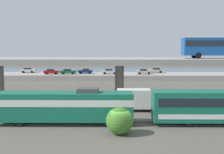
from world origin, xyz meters
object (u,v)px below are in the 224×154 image
Objects in this scene: transit_bus_on_overpass at (219,46)px; train_locomotive at (58,105)px; parked_car_6 at (68,71)px; parked_car_3 at (144,71)px; parked_car_1 at (51,71)px; service_truck_east at (140,99)px; parked_car_5 at (85,71)px; parked_car_4 at (110,71)px; parked_car_0 at (156,70)px; parked_car_2 at (28,70)px.

train_locomotive is at bearing -146.45° from transit_bus_on_overpass.
parked_car_3 is at bearing 0.71° from parked_car_6.
transit_bus_on_overpass is 2.92× the size of parked_car_1.
parked_car_3 is (26.18, 0.31, -0.00)m from parked_car_1.
service_truck_east is 45.19m from parked_car_5.
parked_car_6 is at bearing 19.72° from parked_car_5.
transit_bus_on_overpass reaches higher than parked_car_4.
parked_car_6 is (-25.38, -4.92, -0.00)m from parked_car_0.
parked_car_0 is at bearing 79.62° from service_truck_east.
service_truck_east is at bearing -147.87° from transit_bus_on_overpass.
parked_car_1 is at bearing -76.77° from train_locomotive.
parked_car_4 is 1.01× the size of parked_car_6.
parked_car_2 is at bearing 138.71° from transit_bus_on_overpass.
parked_car_3 is at bearing 105.28° from transit_bus_on_overpass.
transit_bus_on_overpass is 2.59× the size of parked_car_0.
parked_car_1 is at bearing 10.41° from parked_car_5.
parked_car_2 is at bearing -70.05° from train_locomotive.
parked_car_0 is at bearing 10.97° from parked_car_6.
train_locomotive is at bearing -95.70° from parked_car_4.
parked_car_5 is (-16.68, 1.44, 0.00)m from parked_car_3.
train_locomotive is 50.74m from parked_car_5.
parked_car_2 and parked_car_3 have the same top height.
parked_car_4 and parked_car_5 have the same top height.
parked_car_1 is 0.99× the size of parked_car_3.
train_locomotive reaches higher than parked_car_2.
parked_car_0 is at bearing -171.14° from parked_car_5.
parked_car_2 is at bearing 170.09° from parked_car_4.
service_truck_east reaches higher than parked_car_3.
train_locomotive is 4.13× the size of parked_car_5.
parked_car_2 is 1.06× the size of parked_car_5.
transit_bus_on_overpass is 2.79× the size of parked_car_2.
parked_car_5 is at bearing 170.96° from parked_car_4.
parked_car_5 is (-12.05, 43.56, 0.50)m from service_truck_east.
parked_car_0 is 25.85m from parked_car_6.
parked_car_4 is at bearing 170.96° from parked_car_5.
parked_car_4 is (24.51, -4.28, 0.00)m from parked_car_2.
service_truck_east is 42.37m from parked_car_3.
parked_car_2 is (-19.56, 53.88, -0.05)m from train_locomotive.
transit_bus_on_overpass is (23.81, 15.79, 6.90)m from train_locomotive.
parked_car_1 is 9.67m from parked_car_5.
train_locomotive is 49.46m from parked_car_6.
train_locomotive is 50.29m from parked_car_1.
parked_car_2 is (-43.37, 38.09, -6.95)m from transit_bus_on_overpass.
train_locomotive reaches higher than parked_car_3.
transit_bus_on_overpass is 17.89m from service_truck_east.
train_locomotive is 12.34m from service_truck_east.
parked_car_2 is 1.04× the size of parked_car_3.
parked_car_2 and parked_car_4 have the same top height.
parked_car_3 is 0.92× the size of parked_car_4.
parked_car_2 is at bearing 122.35° from service_truck_east.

